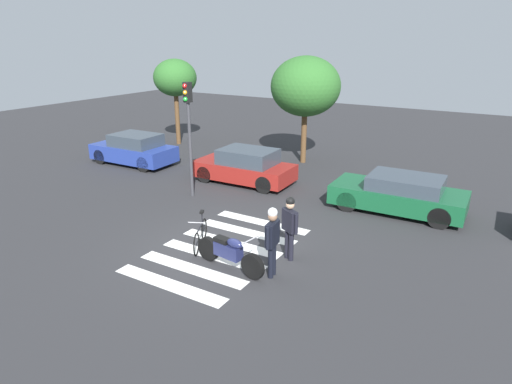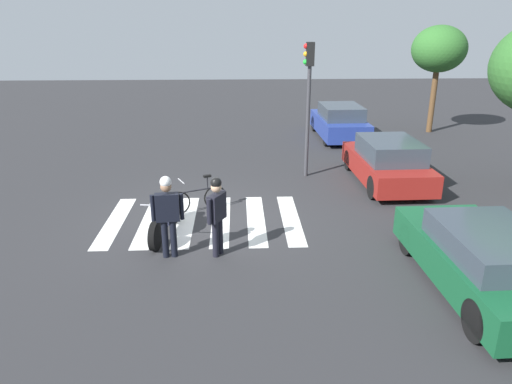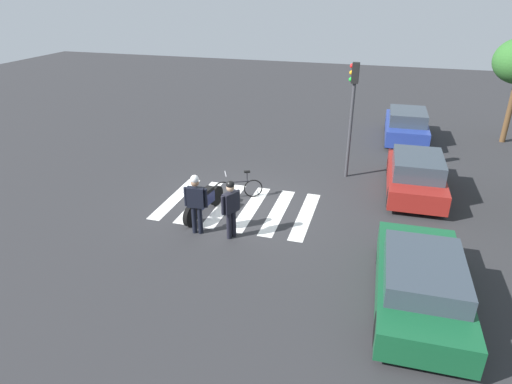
{
  "view_description": "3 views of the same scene",
  "coord_description": "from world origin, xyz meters",
  "px_view_note": "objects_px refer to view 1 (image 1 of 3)",
  "views": [
    {
      "loc": [
        6.68,
        -9.29,
        5.68
      ],
      "look_at": [
        0.17,
        1.59,
        1.27
      ],
      "focal_mm": 31.22,
      "sensor_mm": 36.0,
      "label": 1
    },
    {
      "loc": [
        11.24,
        0.9,
        4.88
      ],
      "look_at": [
        0.83,
        1.32,
        1.06
      ],
      "focal_mm": 33.33,
      "sensor_mm": 36.0,
      "label": 2
    },
    {
      "loc": [
        12.31,
        4.25,
        6.64
      ],
      "look_at": [
        0.84,
        0.87,
        1.02
      ],
      "focal_mm": 31.15,
      "sensor_mm": 36.0,
      "label": 3
    }
  ],
  "objects_px": {
    "leaning_bicycle": "(200,235)",
    "car_green_compact": "(399,194)",
    "police_motorcycle": "(229,253)",
    "officer_by_motorcycle": "(272,237)",
    "car_maroon_wagon": "(245,167)",
    "traffic_light_pole": "(189,122)",
    "officer_on_foot": "(290,224)",
    "car_blue_hatchback": "(134,150)"
  },
  "relations": [
    {
      "from": "leaning_bicycle",
      "to": "car_green_compact",
      "type": "bearing_deg",
      "value": 53.76
    },
    {
      "from": "police_motorcycle",
      "to": "officer_by_motorcycle",
      "type": "xyz_separation_m",
      "value": [
        1.11,
        0.25,
        0.61
      ]
    },
    {
      "from": "car_maroon_wagon",
      "to": "traffic_light_pole",
      "type": "xyz_separation_m",
      "value": [
        -0.84,
        -2.43,
        2.15
      ]
    },
    {
      "from": "leaning_bicycle",
      "to": "car_maroon_wagon",
      "type": "xyz_separation_m",
      "value": [
        -2.11,
        5.73,
        0.31
      ]
    },
    {
      "from": "police_motorcycle",
      "to": "officer_by_motorcycle",
      "type": "distance_m",
      "value": 1.29
    },
    {
      "from": "leaning_bicycle",
      "to": "officer_by_motorcycle",
      "type": "distance_m",
      "value": 2.69
    },
    {
      "from": "leaning_bicycle",
      "to": "car_green_compact",
      "type": "relative_size",
      "value": 0.34
    },
    {
      "from": "police_motorcycle",
      "to": "officer_on_foot",
      "type": "xyz_separation_m",
      "value": [
        1.07,
        1.28,
        0.57
      ]
    },
    {
      "from": "officer_on_foot",
      "to": "car_blue_hatchback",
      "type": "xyz_separation_m",
      "value": [
        -10.65,
        4.86,
        -0.34
      ]
    },
    {
      "from": "car_maroon_wagon",
      "to": "traffic_light_pole",
      "type": "height_order",
      "value": "traffic_light_pole"
    },
    {
      "from": "police_motorcycle",
      "to": "leaning_bicycle",
      "type": "relative_size",
      "value": 1.44
    },
    {
      "from": "officer_by_motorcycle",
      "to": "car_green_compact",
      "type": "height_order",
      "value": "officer_by_motorcycle"
    },
    {
      "from": "police_motorcycle",
      "to": "officer_on_foot",
      "type": "distance_m",
      "value": 1.76
    },
    {
      "from": "car_green_compact",
      "to": "car_maroon_wagon",
      "type": "bearing_deg",
      "value": 179.48
    },
    {
      "from": "leaning_bicycle",
      "to": "car_maroon_wagon",
      "type": "bearing_deg",
      "value": 110.24
    },
    {
      "from": "officer_on_foot",
      "to": "traffic_light_pole",
      "type": "distance_m",
      "value": 6.35
    },
    {
      "from": "car_green_compact",
      "to": "police_motorcycle",
      "type": "bearing_deg",
      "value": -113.21
    },
    {
      "from": "officer_by_motorcycle",
      "to": "car_maroon_wagon",
      "type": "bearing_deg",
      "value": 127.28
    },
    {
      "from": "leaning_bicycle",
      "to": "car_blue_hatchback",
      "type": "height_order",
      "value": "car_blue_hatchback"
    },
    {
      "from": "leaning_bicycle",
      "to": "car_green_compact",
      "type": "xyz_separation_m",
      "value": [
        4.16,
        5.67,
        0.28
      ]
    },
    {
      "from": "car_blue_hatchback",
      "to": "officer_by_motorcycle",
      "type": "bearing_deg",
      "value": -28.86
    },
    {
      "from": "car_blue_hatchback",
      "to": "car_maroon_wagon",
      "type": "height_order",
      "value": "car_blue_hatchback"
    },
    {
      "from": "officer_by_motorcycle",
      "to": "car_green_compact",
      "type": "relative_size",
      "value": 0.41
    },
    {
      "from": "leaning_bicycle",
      "to": "officer_on_foot",
      "type": "xyz_separation_m",
      "value": [
        2.51,
        0.63,
        0.67
      ]
    },
    {
      "from": "police_motorcycle",
      "to": "car_maroon_wagon",
      "type": "height_order",
      "value": "car_maroon_wagon"
    },
    {
      "from": "car_maroon_wagon",
      "to": "car_green_compact",
      "type": "distance_m",
      "value": 6.27
    },
    {
      "from": "car_green_compact",
      "to": "traffic_light_pole",
      "type": "distance_m",
      "value": 7.81
    },
    {
      "from": "police_motorcycle",
      "to": "traffic_light_pole",
      "type": "relative_size",
      "value": 0.52
    },
    {
      "from": "officer_on_foot",
      "to": "officer_by_motorcycle",
      "type": "xyz_separation_m",
      "value": [
        0.05,
        -1.03,
        0.04
      ]
    },
    {
      "from": "leaning_bicycle",
      "to": "officer_by_motorcycle",
      "type": "xyz_separation_m",
      "value": [
        2.56,
        -0.41,
        0.71
      ]
    },
    {
      "from": "leaning_bicycle",
      "to": "car_blue_hatchback",
      "type": "relative_size",
      "value": 0.38
    },
    {
      "from": "officer_by_motorcycle",
      "to": "car_maroon_wagon",
      "type": "height_order",
      "value": "officer_by_motorcycle"
    },
    {
      "from": "leaning_bicycle",
      "to": "traffic_light_pole",
      "type": "height_order",
      "value": "traffic_light_pole"
    },
    {
      "from": "officer_by_motorcycle",
      "to": "car_blue_hatchback",
      "type": "relative_size",
      "value": 0.45
    },
    {
      "from": "car_maroon_wagon",
      "to": "officer_by_motorcycle",
      "type": "bearing_deg",
      "value": -52.72
    },
    {
      "from": "leaning_bicycle",
      "to": "car_maroon_wagon",
      "type": "distance_m",
      "value": 6.12
    },
    {
      "from": "car_blue_hatchback",
      "to": "traffic_light_pole",
      "type": "xyz_separation_m",
      "value": [
        5.19,
        -2.18,
        2.14
      ]
    },
    {
      "from": "police_motorcycle",
      "to": "car_blue_hatchback",
      "type": "distance_m",
      "value": 11.39
    },
    {
      "from": "car_maroon_wagon",
      "to": "traffic_light_pole",
      "type": "bearing_deg",
      "value": -109.11
    },
    {
      "from": "leaning_bicycle",
      "to": "officer_on_foot",
      "type": "height_order",
      "value": "officer_on_foot"
    },
    {
      "from": "police_motorcycle",
      "to": "car_blue_hatchback",
      "type": "bearing_deg",
      "value": 147.35
    },
    {
      "from": "leaning_bicycle",
      "to": "officer_on_foot",
      "type": "bearing_deg",
      "value": 14.02
    }
  ]
}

